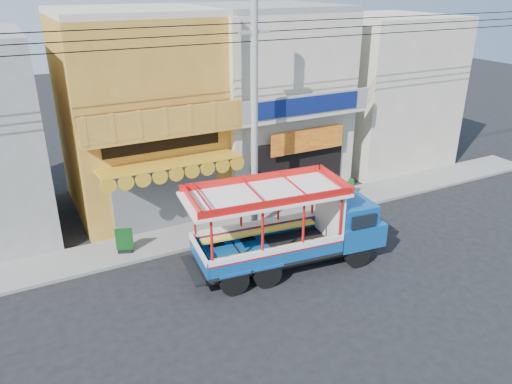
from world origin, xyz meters
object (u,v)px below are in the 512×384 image
utility_pole (258,106)px  songthaew_truck (300,225)px  potted_plant_b (352,188)px  potted_plant_a (325,194)px  green_sign (125,242)px  potted_plant_c (316,191)px

utility_pole → songthaew_truck: size_ratio=4.00×
utility_pole → songthaew_truck: utility_pole is taller
potted_plant_b → utility_pole: bearing=48.8°
utility_pole → potted_plant_a: utility_pole is taller
songthaew_truck → potted_plant_b: bearing=35.6°
utility_pole → songthaew_truck: bearing=-88.2°
utility_pole → potted_plant_a: 5.83m
songthaew_truck → green_sign: bearing=146.9°
potted_plant_c → potted_plant_a: bearing=50.4°
utility_pole → potted_plant_a: size_ratio=31.36×
potted_plant_a → potted_plant_c: 0.48m
potted_plant_a → potted_plant_c: size_ratio=1.04×
utility_pole → songthaew_truck: 4.59m
green_sign → potted_plant_b: (10.36, 0.19, 0.04)m
potted_plant_a → potted_plant_c: (-0.17, 0.44, -0.02)m
songthaew_truck → potted_plant_a: songthaew_truck is taller
utility_pole → green_sign: size_ratio=29.76×
songthaew_truck → green_sign: (-5.28, 3.44, -1.02)m
potted_plant_b → potted_plant_c: (-1.65, 0.44, -0.01)m
potted_plant_a → potted_plant_b: size_ratio=1.02×
songthaew_truck → potted_plant_b: songthaew_truck is taller
potted_plant_b → potted_plant_c: 1.71m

